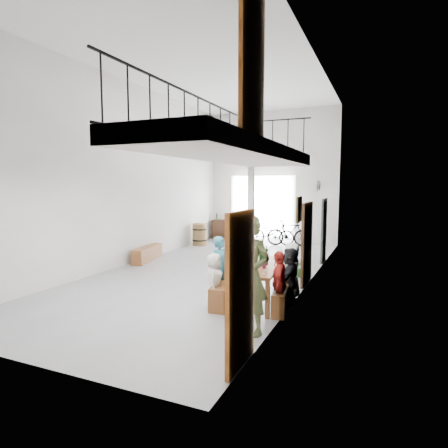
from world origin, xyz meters
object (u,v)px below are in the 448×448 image
at_px(tasting_table, 258,269).
at_px(bicycle_near, 272,233).
at_px(bench_inner, 232,288).
at_px(host_standing, 250,275).
at_px(serving_counter, 230,230).
at_px(oak_barrel, 200,235).
at_px(side_bench, 147,254).

distance_m(tasting_table, bicycle_near, 7.52).
height_order(bench_inner, bicycle_near, bicycle_near).
bearing_deg(bench_inner, host_standing, -63.72).
bearing_deg(bench_inner, serving_counter, 107.96).
bearing_deg(oak_barrel, serving_counter, 72.39).
distance_m(oak_barrel, serving_counter, 1.92).
xyz_separation_m(serving_counter, host_standing, (4.19, -9.45, 0.54)).
bearing_deg(bicycle_near, serving_counter, 71.07).
height_order(tasting_table, host_standing, host_standing).
bearing_deg(serving_counter, host_standing, -60.46).
relative_size(bench_inner, serving_counter, 1.23).
height_order(side_bench, serving_counter, serving_counter).
relative_size(bench_inner, host_standing, 1.04).
xyz_separation_m(serving_counter, bicycle_near, (2.03, -0.54, 0.05)).
relative_size(serving_counter, bicycle_near, 0.90).
bearing_deg(side_bench, bicycle_near, 59.20).
bearing_deg(serving_counter, oak_barrel, -101.99).
distance_m(tasting_table, bench_inner, 0.75).
bearing_deg(host_standing, bicycle_near, 114.98).
bearing_deg(bicycle_near, oak_barrel, 112.33).
bearing_deg(host_standing, side_bench, 150.62).
relative_size(bench_inner, bicycle_near, 1.11).
bearing_deg(serving_counter, bicycle_near, -9.39).
xyz_separation_m(side_bench, bicycle_near, (2.78, 4.66, 0.25)).
height_order(bench_inner, oak_barrel, oak_barrel).
relative_size(tasting_table, serving_counter, 1.32).
bearing_deg(bicycle_near, side_bench, 145.28).
xyz_separation_m(host_standing, bicycle_near, (-2.17, 8.91, -0.49)).
height_order(tasting_table, side_bench, tasting_table).
relative_size(oak_barrel, host_standing, 0.45).
height_order(oak_barrel, serving_counter, oak_barrel).
relative_size(tasting_table, bench_inner, 1.07).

